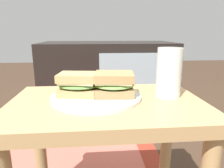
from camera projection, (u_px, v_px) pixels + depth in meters
side_table at (107, 129)px, 0.61m from camera, size 0.56×0.36×0.46m
tv_cabinet at (108, 81)px, 1.55m from camera, size 0.96×0.46×0.58m
area_rug at (55, 151)px, 1.14m from camera, size 1.15×0.69×0.01m
plate at (96, 96)px, 0.61m from camera, size 0.27×0.27×0.01m
sandwich_front at (78, 84)px, 0.60m from camera, size 0.13×0.11×0.07m
sandwich_back at (114, 84)px, 0.60m from camera, size 0.13×0.11×0.07m
beer_glass at (169, 74)px, 0.61m from camera, size 0.08×0.08×0.15m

